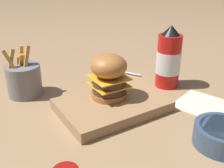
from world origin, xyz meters
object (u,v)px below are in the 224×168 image
at_px(burger, 109,76).
at_px(spoon, 109,69).
at_px(ketchup_bottle, 168,60).
at_px(fries_basket, 24,80).
at_px(side_bowl, 222,135).
at_px(serving_board, 112,105).

height_order(burger, spoon, burger).
bearing_deg(ketchup_bottle, fries_basket, 156.48).
xyz_separation_m(burger, spoon, (0.15, 0.24, -0.09)).
bearing_deg(side_bowl, serving_board, 115.69).
relative_size(serving_board, spoon, 1.75).
bearing_deg(ketchup_bottle, spoon, 112.96).
bearing_deg(serving_board, spoon, 60.09).
relative_size(serving_board, side_bowl, 2.26).
xyz_separation_m(serving_board, spoon, (0.15, 0.26, -0.01)).
distance_m(burger, ketchup_bottle, 0.24).
bearing_deg(spoon, burger, 118.44).
bearing_deg(ketchup_bottle, burger, -175.55).
distance_m(burger, fries_basket, 0.28).
distance_m(ketchup_bottle, side_bowl, 0.34).
xyz_separation_m(serving_board, burger, (0.01, 0.02, 0.08)).
xyz_separation_m(ketchup_bottle, side_bowl, (-0.12, -0.31, -0.07)).
bearing_deg(side_bowl, spoon, 87.36).
height_order(serving_board, side_bowl, side_bowl).
xyz_separation_m(fries_basket, side_bowl, (0.31, -0.49, -0.03)).
bearing_deg(spoon, serving_board, 120.04).
bearing_deg(spoon, side_bowl, 147.31).
bearing_deg(fries_basket, burger, -47.77).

